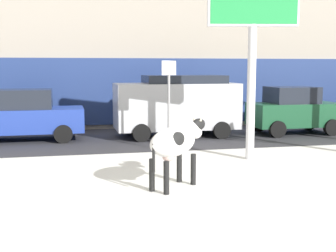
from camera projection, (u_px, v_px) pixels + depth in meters
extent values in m
plane|color=white|center=(213.00, 197.00, 9.13)|extent=(120.00, 120.00, 0.00)
cube|color=#333338|center=(148.00, 138.00, 16.74)|extent=(60.00, 5.60, 0.01)
cube|color=navy|center=(137.00, 91.00, 19.21)|extent=(43.12, 0.10, 2.80)
ellipsoid|color=silver|center=(173.00, 142.00, 9.70)|extent=(1.46, 1.36, 0.64)
ellipsoid|color=black|center=(177.00, 141.00, 9.52)|extent=(0.61, 0.57, 0.40)
cylinder|color=black|center=(179.00, 167.00, 10.29)|extent=(0.12, 0.12, 0.70)
cylinder|color=black|center=(193.00, 169.00, 10.05)|extent=(0.12, 0.12, 0.70)
cylinder|color=black|center=(152.00, 175.00, 9.52)|extent=(0.12, 0.12, 0.70)
cylinder|color=black|center=(166.00, 178.00, 9.29)|extent=(0.12, 0.12, 0.70)
cylinder|color=silver|center=(193.00, 130.00, 10.27)|extent=(0.53, 0.51, 0.44)
ellipsoid|color=black|center=(198.00, 124.00, 10.43)|extent=(0.49, 0.47, 0.28)
cone|color=beige|center=(194.00, 117.00, 10.44)|extent=(0.12, 0.13, 0.15)
cone|color=beige|center=(201.00, 118.00, 10.31)|extent=(0.12, 0.13, 0.15)
cylinder|color=black|center=(154.00, 158.00, 9.21)|extent=(0.06, 0.06, 0.60)
ellipsoid|color=beige|center=(168.00, 157.00, 9.60)|extent=(0.37, 0.36, 0.20)
cylinder|color=silver|center=(251.00, 93.00, 12.66)|extent=(0.24, 0.24, 3.80)
cube|color=#233D9E|center=(24.00, 120.00, 16.07)|extent=(4.22, 1.81, 0.84)
cube|color=#1E232D|center=(23.00, 99.00, 15.97)|extent=(2.02, 1.57, 0.68)
cylinder|color=black|center=(63.00, 127.00, 17.28)|extent=(0.64, 0.23, 0.64)
cylinder|color=black|center=(63.00, 134.00, 15.58)|extent=(0.64, 0.23, 0.64)
cube|color=#B7BABF|center=(176.00, 106.00, 17.00)|extent=(4.62, 1.96, 1.70)
cube|color=#1E232D|center=(184.00, 79.00, 16.94)|extent=(3.02, 1.71, 0.30)
cylinder|color=black|center=(206.00, 124.00, 18.36)|extent=(0.64, 0.23, 0.64)
cylinder|color=black|center=(222.00, 130.00, 16.52)|extent=(0.64, 0.23, 0.64)
cylinder|color=black|center=(134.00, 126.00, 17.70)|extent=(0.64, 0.23, 0.64)
cylinder|color=black|center=(141.00, 133.00, 15.86)|extent=(0.64, 0.23, 0.64)
cube|color=#194C2D|center=(294.00, 114.00, 17.79)|extent=(3.52, 1.74, 0.90)
cube|color=#1E232D|center=(292.00, 95.00, 17.66)|extent=(1.82, 1.52, 0.64)
cylinder|color=black|center=(309.00, 122.00, 18.92)|extent=(0.64, 0.23, 0.64)
cylinder|color=black|center=(332.00, 127.00, 17.28)|extent=(0.64, 0.23, 0.64)
cylinder|color=black|center=(258.00, 124.00, 18.42)|extent=(0.64, 0.23, 0.64)
cylinder|color=black|center=(277.00, 129.00, 16.78)|extent=(0.64, 0.23, 0.64)
cylinder|color=#282833|center=(273.00, 114.00, 20.96)|extent=(0.24, 0.24, 0.88)
cube|color=brown|center=(273.00, 98.00, 20.87)|extent=(0.36, 0.22, 0.64)
sphere|color=beige|center=(273.00, 89.00, 20.81)|extent=(0.20, 0.20, 0.20)
cylinder|color=#282833|center=(159.00, 117.00, 19.84)|extent=(0.24, 0.24, 0.88)
cube|color=maroon|center=(159.00, 100.00, 19.74)|extent=(0.36, 0.22, 0.64)
sphere|color=tan|center=(159.00, 90.00, 19.68)|extent=(0.20, 0.20, 0.20)
cylinder|color=#282833|center=(258.00, 115.00, 20.81)|extent=(0.24, 0.24, 0.88)
cube|color=maroon|center=(258.00, 98.00, 20.71)|extent=(0.36, 0.22, 0.64)
sphere|color=tan|center=(258.00, 89.00, 20.65)|extent=(0.20, 0.20, 0.20)
cylinder|color=gray|center=(169.00, 113.00, 13.89)|extent=(0.08, 0.08, 2.40)
cube|color=silver|center=(169.00, 68.00, 13.71)|extent=(0.44, 0.04, 0.44)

